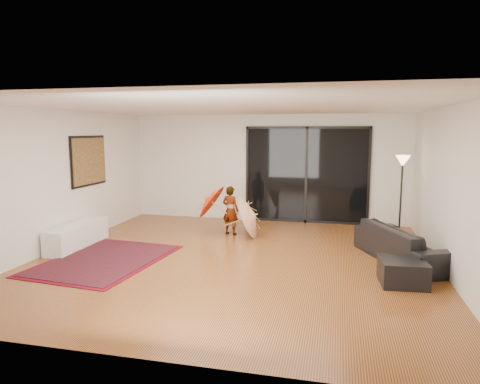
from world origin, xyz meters
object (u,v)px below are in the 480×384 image
(sofa, at_px, (404,244))
(child, at_px, (230,210))
(media_console, at_px, (77,235))
(ottoman, at_px, (403,272))

(sofa, bearing_deg, child, 46.12)
(media_console, height_order, sofa, sofa)
(media_console, bearing_deg, sofa, 2.91)
(child, bearing_deg, ottoman, 159.85)
(sofa, bearing_deg, media_console, 69.62)
(sofa, height_order, ottoman, sofa)
(media_console, xyz_separation_m, ottoman, (6.02, -0.76, -0.04))
(ottoman, xyz_separation_m, child, (-3.30, 2.44, 0.36))
(child, bearing_deg, media_console, 47.98)
(sofa, bearing_deg, ottoman, 147.04)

